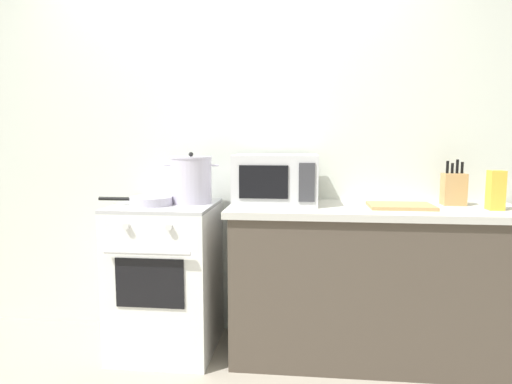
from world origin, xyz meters
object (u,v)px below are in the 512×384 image
object	(u,v)px
stock_pot	(191,180)
microwave	(276,179)
knife_block	(454,189)
frying_pan	(150,201)
pasta_box	(496,190)
cutting_board	(401,206)
stove	(167,277)

from	to	relation	value
stock_pot	microwave	world-z (taller)	stock_pot
knife_block	frying_pan	bearing A→B (deg)	-173.81
microwave	pasta_box	distance (m)	1.23
frying_pan	knife_block	distance (m)	1.82
cutting_board	pasta_box	xyz separation A→B (m)	(0.50, -0.03, 0.10)
stock_pot	microwave	bearing A→B (deg)	1.14
stock_pot	stove	bearing A→B (deg)	-155.39
cutting_board	pasta_box	size ratio (longest dim) A/B	1.64
stock_pot	pasta_box	world-z (taller)	stock_pot
stock_pot	pasta_box	size ratio (longest dim) A/B	1.55
microwave	cutting_board	xyz separation A→B (m)	(0.72, -0.08, -0.14)
microwave	knife_block	bearing A→B (deg)	3.35
cutting_board	stove	bearing A→B (deg)	-179.95
microwave	pasta_box	xyz separation A→B (m)	(1.23, -0.11, -0.04)
frying_pan	knife_block	bearing A→B (deg)	6.19
cutting_board	microwave	bearing A→B (deg)	173.85
pasta_box	cutting_board	bearing A→B (deg)	176.59
frying_pan	cutting_board	world-z (taller)	frying_pan
microwave	pasta_box	size ratio (longest dim) A/B	2.27
stove	pasta_box	world-z (taller)	pasta_box
microwave	knife_block	xyz separation A→B (m)	(1.06, 0.06, -0.05)
stock_pot	frying_pan	world-z (taller)	stock_pot
stove	frying_pan	size ratio (longest dim) A/B	2.04
frying_pan	microwave	size ratio (longest dim) A/B	0.90
stock_pot	cutting_board	size ratio (longest dim) A/B	0.95
stove	microwave	xyz separation A→B (m)	(0.67, 0.08, 0.61)
stove	cutting_board	bearing A→B (deg)	0.05
frying_pan	microwave	xyz separation A→B (m)	(0.75, 0.13, 0.12)
stove	pasta_box	xyz separation A→B (m)	(1.90, -0.03, 0.57)
microwave	knife_block	distance (m)	1.06
stock_pot	pasta_box	distance (m)	1.75
stove	stock_pot	bearing A→B (deg)	24.61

